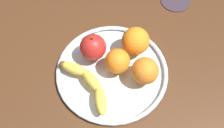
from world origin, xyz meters
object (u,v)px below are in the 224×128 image
object	(u,v)px
orange_front_right	(136,41)
orange_center	(145,71)
banana	(88,82)
orange_back_left	(117,61)
ambient_coaster	(175,1)
fruit_bowl	(112,71)
apple	(93,47)

from	to	relation	value
orange_front_right	orange_center	bearing A→B (deg)	145.53
banana	orange_front_right	xyz separation A→B (cm)	(-1.59, -17.19, 2.42)
orange_back_left	ambient_coaster	bearing A→B (deg)	-83.26
fruit_bowl	orange_front_right	bearing A→B (deg)	-90.86
fruit_bowl	apple	xyz separation A→B (cm)	(7.17, 0.04, 4.57)
fruit_bowl	ambient_coaster	distance (cm)	34.74
orange_front_right	orange_back_left	bearing A→B (deg)	93.20
apple	ambient_coaster	bearing A→B (deg)	-96.34
fruit_bowl	apple	size ratio (longest dim) A/B	3.82
orange_front_right	ambient_coaster	distance (cm)	25.97
orange_back_left	orange_front_right	size ratio (longest dim) A/B	0.86
banana	ambient_coaster	world-z (taller)	banana
fruit_bowl	orange_front_right	size ratio (longest dim) A/B	3.97
orange_back_left	orange_center	bearing A→B (deg)	-160.03
apple	orange_back_left	bearing A→B (deg)	-168.80
orange_back_left	apple	bearing A→B (deg)	11.20
apple	orange_center	size ratio (longest dim) A/B	1.13
orange_center	orange_back_left	xyz separation A→B (cm)	(7.25, 2.64, -0.22)
orange_back_left	fruit_bowl	bearing A→B (deg)	68.71
apple	orange_center	xyz separation A→B (cm)	(-15.01, -4.17, -0.07)
orange_center	orange_back_left	world-z (taller)	orange_center
banana	orange_center	size ratio (longest dim) A/B	2.80
apple	orange_center	distance (cm)	15.58
banana	orange_front_right	world-z (taller)	orange_front_right
fruit_bowl	ambient_coaster	xyz separation A→B (cm)	(3.32, -34.58, -0.62)
banana	apple	bearing A→B (deg)	-45.58
fruit_bowl	orange_center	world-z (taller)	orange_center
fruit_bowl	orange_center	bearing A→B (deg)	-152.19
apple	orange_center	bearing A→B (deg)	-164.47
fruit_bowl	ambient_coaster	bearing A→B (deg)	-84.51
orange_back_left	ambient_coaster	distance (cm)	33.66
orange_center	ambient_coaster	world-z (taller)	orange_center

